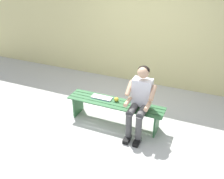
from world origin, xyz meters
name	(u,v)px	position (x,y,z in m)	size (l,w,h in m)	color
ground_plane	(32,137)	(1.22, 1.00, -0.02)	(10.00, 7.00, 0.04)	#B2B2AD
brick_wall	(128,25)	(0.50, -2.04, 1.41)	(9.50, 0.24, 2.81)	#D1C684
bench_near	(115,107)	(0.00, 0.00, 0.35)	(1.87, 0.41, 0.45)	#2D6038
person_seated	(140,99)	(-0.50, 0.10, 0.69)	(0.50, 0.69, 1.25)	silver
apple	(116,99)	(-0.01, -0.05, 0.49)	(0.09, 0.09, 0.09)	gold
book_open	(102,98)	(0.30, -0.05, 0.46)	(0.41, 0.16, 0.02)	white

